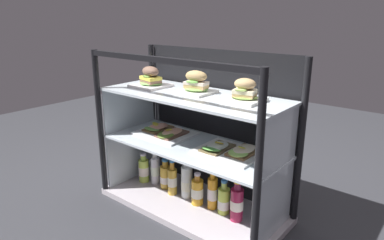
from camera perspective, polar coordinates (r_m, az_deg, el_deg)
ground_plane at (r=2.15m, az=-0.00°, el=-14.48°), size 6.00×6.00×0.02m
case_base_deck at (r=2.14m, az=-0.00°, el=-13.83°), size 1.12×0.49×0.04m
case_frame at (r=2.02m, az=2.18°, el=-0.56°), size 1.12×0.49×0.92m
riser_lower_tier at (r=2.04m, az=-0.00°, el=-9.11°), size 1.05×0.41×0.35m
shelf_lower_glass at (r=1.97m, az=-0.00°, el=-4.30°), size 1.07×0.43×0.01m
riser_upper_tier at (r=1.92m, az=-0.00°, el=-0.19°), size 1.05×0.41×0.28m
shelf_upper_glass at (r=1.88m, az=-0.00°, el=4.10°), size 1.07×0.43×0.01m
plated_roll_sandwich_mid_left at (r=2.08m, az=-6.85°, el=6.74°), size 0.20×0.20×0.12m
plated_roll_sandwich_far_right at (r=1.90m, az=0.67°, el=5.89°), size 0.18×0.18×0.13m
plated_roll_sandwich_left_of_center at (r=1.73m, az=8.72°, el=4.48°), size 0.18×0.18×0.12m
open_sandwich_tray_near_left_corner at (r=2.13m, az=-4.56°, el=-1.95°), size 0.34×0.27×0.06m
open_sandwich_tray_mid_right at (r=1.85m, az=6.30°, el=-5.03°), size 0.34×0.27×0.06m
juice_bottle_back_center at (r=2.35m, az=-7.99°, el=-8.18°), size 0.07×0.07×0.20m
juice_bottle_front_right_end at (r=2.31m, az=-6.12°, el=-8.22°), size 0.06×0.06×0.22m
juice_bottle_back_right at (r=2.26m, az=-4.41°, el=-9.30°), size 0.07×0.07×0.20m
juice_bottle_back_left at (r=2.18m, az=-3.20°, el=-9.94°), size 0.06×0.06×0.23m
juice_bottle_front_middle at (r=2.13m, az=-0.86°, el=-10.20°), size 0.07×0.07×0.25m
juice_bottle_near_post at (r=2.07m, az=0.90°, el=-11.76°), size 0.07×0.07×0.20m
juice_bottle_tucked_behind at (r=2.02m, az=3.42°, el=-11.91°), size 0.06×0.06×0.24m
juice_bottle_front_second at (r=1.99m, az=5.30°, el=-13.18°), size 0.07×0.07×0.20m
juice_bottle_front_fourth at (r=1.93m, az=7.45°, el=-13.57°), size 0.07×0.07×0.24m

